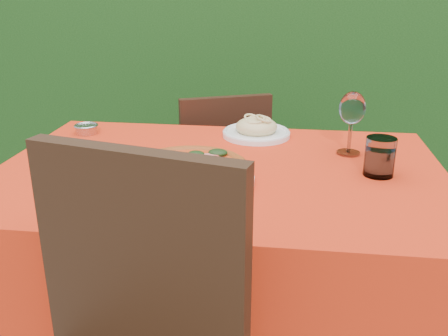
# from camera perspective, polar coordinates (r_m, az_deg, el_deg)

# --- Properties ---
(hedge) EXTENTS (3.20, 0.55, 1.78)m
(hedge) POSITION_cam_1_polar(r_m,az_deg,el_deg) (2.88, 3.96, 13.99)
(hedge) COLOR black
(hedge) RESTS_ON ground
(dining_table) EXTENTS (1.26, 0.86, 0.75)m
(dining_table) POSITION_cam_1_polar(r_m,az_deg,el_deg) (1.47, -0.52, -5.55)
(dining_table) COLOR #4B3018
(dining_table) RESTS_ON ground
(chair_far) EXTENTS (0.49, 0.49, 0.82)m
(chair_far) POSITION_cam_1_polar(r_m,az_deg,el_deg) (2.14, -0.42, -0.54)
(chair_far) COLOR black
(chair_far) RESTS_ON ground
(pizza_plate) EXTENTS (0.38, 0.38, 0.06)m
(pizza_plate) POSITION_cam_1_polar(r_m,az_deg,el_deg) (1.30, -4.04, -0.50)
(pizza_plate) COLOR silver
(pizza_plate) RESTS_ON dining_table
(pasta_plate) EXTENTS (0.23, 0.23, 0.07)m
(pasta_plate) POSITION_cam_1_polar(r_m,az_deg,el_deg) (1.70, 3.72, 4.41)
(pasta_plate) COLOR white
(pasta_plate) RESTS_ON dining_table
(water_glass) EXTENTS (0.08, 0.08, 0.11)m
(water_glass) POSITION_cam_1_polar(r_m,az_deg,el_deg) (1.41, 17.36, 1.04)
(water_glass) COLOR silver
(water_glass) RESTS_ON dining_table
(wine_glass) EXTENTS (0.08, 0.08, 0.19)m
(wine_glass) POSITION_cam_1_polar(r_m,az_deg,el_deg) (1.53, 14.43, 6.35)
(wine_glass) COLOR silver
(wine_glass) RESTS_ON dining_table
(fork) EXTENTS (0.02, 0.18, 0.00)m
(fork) POSITION_cam_1_polar(r_m,az_deg,el_deg) (1.46, -14.94, 0.10)
(fork) COLOR #B9BAC1
(fork) RESTS_ON dining_table
(steel_ramekin) EXTENTS (0.08, 0.08, 0.03)m
(steel_ramekin) POSITION_cam_1_polar(r_m,az_deg,el_deg) (1.80, -15.45, 4.27)
(steel_ramekin) COLOR #B3B3BA
(steel_ramekin) RESTS_ON dining_table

